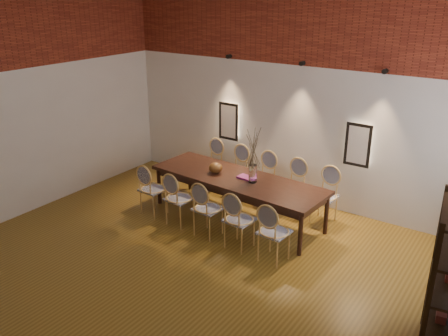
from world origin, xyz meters
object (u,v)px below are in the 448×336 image
Objects in this scene: chair_near_a at (153,189)px; shelving_rack at (448,284)px; chair_far_a at (210,164)px; chair_far_b at (235,171)px; vase at (253,174)px; chair_far_d at (292,187)px; bowl at (216,168)px; chair_near_e at (274,232)px; chair_far_c at (263,179)px; chair_near_d at (240,220)px; chair_far_e at (324,196)px; chair_near_c at (208,208)px; book at (245,177)px; chair_near_b at (179,198)px; dining_table at (237,198)px.

chair_near_a is 0.52× the size of shelving_rack.
chair_far_a is (0.09, 1.56, 0.00)m from chair_near_a.
chair_far_b is 1.29m from vase.
chair_far_a is 1.00× the size of chair_far_d.
chair_near_a is 1.15m from bowl.
shelving_rack reaches higher than chair_near_e.
chair_near_e is 1.00× the size of chair_far_c.
chair_near_d is at bearing -71.86° from vase.
chair_near_a and chair_far_e have the same top height.
bowl is (-1.73, -0.73, 0.37)m from chair_far_e.
chair_near_c is 1.00× the size of chair_near_d.
shelving_rack is (4.87, -0.81, 0.43)m from chair_near_a.
bowl is 0.58m from book.
chair_far_a is (-0.53, 1.59, 0.00)m from chair_near_b.
chair_far_e is at bearing 180.00° from chair_far_d.
chair_far_a is at bearing 149.90° from vase.
chair_far_e is (1.29, 0.70, 0.09)m from dining_table.
chair_near_b is at bearing 68.26° from chair_far_c.
chair_near_d is 0.62m from chair_near_e.
chair_near_d is (1.24, -0.08, 0.00)m from chair_near_b.
chair_far_c is at bearing 51.43° from chair_near_a.
chair_near_a is 1.00× the size of chair_far_c.
chair_near_d is 3.12m from shelving_rack.
chair_near_a reaches higher than book.
vase reaches higher than chair_near_a.
vase is at bearing 0.00° from dining_table.
vase is (-0.36, -0.76, 0.43)m from chair_far_d.
chair_far_e is at bearing 32.09° from dining_table.
chair_near_a and chair_far_a have the same top height.
chair_near_b is 0.62m from chair_near_c.
chair_near_d reaches higher than book.
chair_near_b is at bearing 0.00° from chair_near_a.
book is (-0.45, 0.87, 0.30)m from chair_near_d.
chair_near_e is at bearing -32.09° from dining_table.
chair_far_d reaches higher than book.
vase is at bearing 147.05° from shelving_rack.
chair_near_c is 3.13× the size of vase.
book is (0.80, 0.79, 0.30)m from chair_near_b.
chair_far_a is at bearing 147.91° from dining_table.
bowl is (-1.63, 0.83, 0.37)m from chair_near_e.
chair_near_a and chair_near_e have the same top height.
book is (1.42, 0.76, 0.30)m from chair_near_a.
chair_far_c is 4.24m from shelving_rack.
chair_near_a is 2.43m from chair_far_d.
chair_far_c reaches higher than book.
chair_far_b is 3.62× the size of book.
bowl is 4.29m from shelving_rack.
chair_near_d is 0.52× the size of shelving_rack.
chair_far_e is (1.86, -0.11, 0.00)m from chair_far_b.
chair_near_a is 1.24m from chair_near_c.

